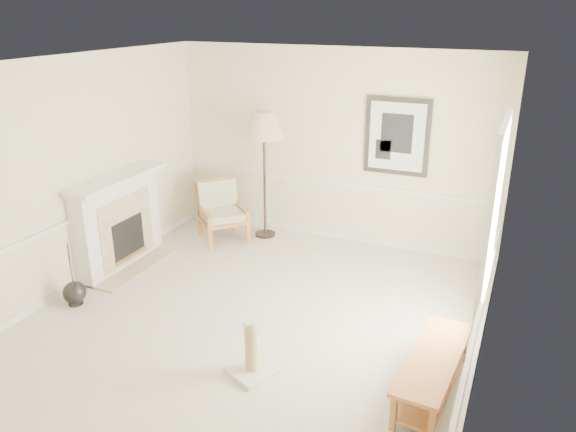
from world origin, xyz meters
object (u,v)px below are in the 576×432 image
object	(u,v)px
armchair	(221,208)
bench	(433,368)
floor_vase	(75,293)
scratching_post	(252,357)
floor_lamp	(264,128)

from	to	relation	value
armchair	bench	xyz separation A→B (m)	(3.73, -2.52, -0.21)
armchair	bench	size ratio (longest dim) A/B	0.67
floor_vase	scratching_post	size ratio (longest dim) A/B	1.37
bench	floor_vase	bearing A→B (deg)	-179.29
floor_lamp	bench	world-z (taller)	floor_lamp
floor_lamp	scratching_post	world-z (taller)	floor_lamp
scratching_post	floor_vase	bearing A→B (deg)	172.21
armchair	scratching_post	size ratio (longest dim) A/B	1.65
armchair	scratching_post	distance (m)	3.58
bench	scratching_post	size ratio (longest dim) A/B	2.45
floor_vase	bench	size ratio (longest dim) A/B	0.56
floor_vase	floor_lamp	distance (m)	3.51
bench	armchair	bearing A→B (deg)	145.94
armchair	floor_lamp	bearing A→B (deg)	-18.26
floor_lamp	bench	size ratio (longest dim) A/B	1.35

